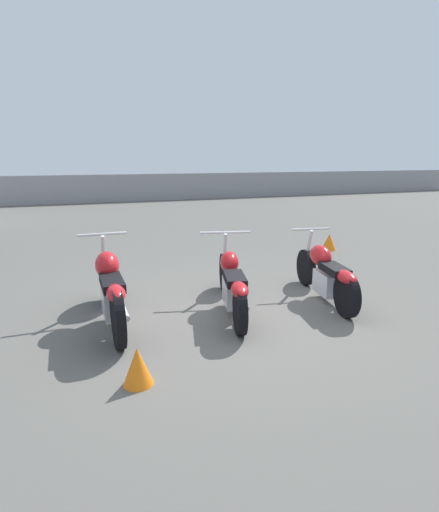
{
  "coord_description": "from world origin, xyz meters",
  "views": [
    {
      "loc": [
        -1.87,
        -4.45,
        1.99
      ],
      "look_at": [
        0.0,
        0.64,
        0.65
      ],
      "focal_mm": 28.0,
      "sensor_mm": 36.0,
      "label": 1
    }
  ],
  "objects": [
    {
      "name": "ground_plane",
      "position": [
        0.0,
        0.0,
        0.0
      ],
      "size": [
        60.0,
        60.0,
        0.0
      ],
      "primitive_type": "plane",
      "color": "#5B5954"
    },
    {
      "name": "fence_back",
      "position": [
        0.0,
        14.47,
        0.62
      ],
      "size": [
        40.0,
        0.04,
        1.24
      ],
      "color": "gray",
      "rests_on": "ground_plane"
    },
    {
      "name": "motorcycle_slot_0",
      "position": [
        -1.53,
        0.3,
        0.45
      ],
      "size": [
        0.64,
        2.05,
        1.03
      ],
      "rotation": [
        0.0,
        0.0,
        0.01
      ],
      "color": "black",
      "rests_on": "ground_plane"
    },
    {
      "name": "motorcycle_slot_1",
      "position": [
        0.01,
        0.2,
        0.38
      ],
      "size": [
        0.87,
        2.1,
        0.94
      ],
      "rotation": [
        0.0,
        0.0,
        -0.25
      ],
      "color": "black",
      "rests_on": "ground_plane"
    },
    {
      "name": "motorcycle_slot_2",
      "position": [
        1.42,
        0.13,
        0.4
      ],
      "size": [
        0.65,
        1.92,
        0.94
      ],
      "rotation": [
        0.0,
        0.0,
        -0.18
      ],
      "color": "black",
      "rests_on": "ground_plane"
    },
    {
      "name": "traffic_cone_near",
      "position": [
        3.38,
        2.81,
        0.18
      ],
      "size": [
        0.33,
        0.33,
        0.35
      ],
      "color": "orange",
      "rests_on": "ground_plane"
    },
    {
      "name": "traffic_cone_far",
      "position": [
        -1.45,
        -1.17,
        0.18
      ],
      "size": [
        0.27,
        0.27,
        0.35
      ],
      "color": "orange",
      "rests_on": "ground_plane"
    }
  ]
}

